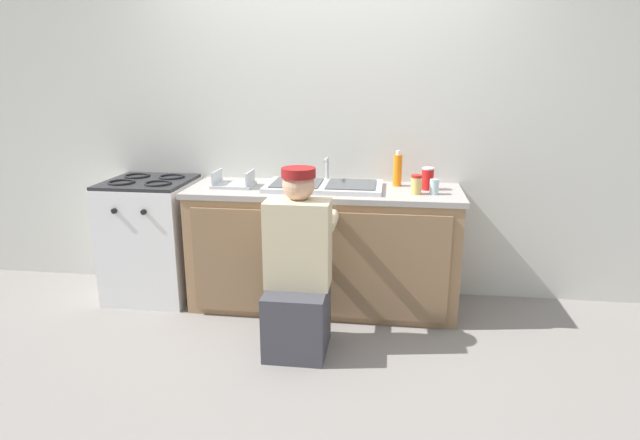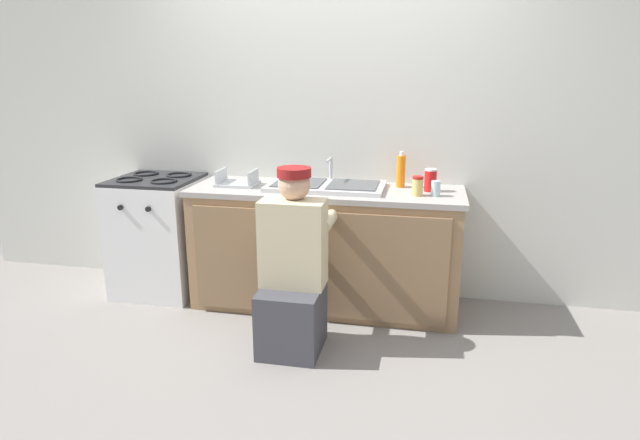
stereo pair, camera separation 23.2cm
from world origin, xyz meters
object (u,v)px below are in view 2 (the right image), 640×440
at_px(soda_cup_red, 430,180).
at_px(water_glass, 436,188).
at_px(soap_bottle_orange, 401,171).
at_px(stove_range, 159,235).
at_px(plumber_person, 293,276).
at_px(sink_double_basin, 326,186).
at_px(condiment_jar, 418,186).
at_px(dish_rack_tray, 237,182).

xyz_separation_m(soda_cup_red, water_glass, (0.04, -0.14, -0.03)).
bearing_deg(soda_cup_red, soap_bottle_orange, 155.07).
relative_size(stove_range, plumber_person, 0.81).
xyz_separation_m(plumber_person, water_glass, (0.81, 0.58, 0.45)).
xyz_separation_m(sink_double_basin, plumber_person, (-0.07, -0.66, -0.42)).
relative_size(stove_range, water_glass, 8.94).
height_order(plumber_person, water_glass, plumber_person).
xyz_separation_m(condiment_jar, soda_cup_red, (0.08, 0.15, 0.01)).
relative_size(plumber_person, soda_cup_red, 7.26).
bearing_deg(condiment_jar, soap_bottle_orange, 116.54).
relative_size(dish_rack_tray, water_glass, 2.80).
relative_size(stove_range, soda_cup_red, 5.88).
bearing_deg(soap_bottle_orange, dish_rack_tray, -171.31).
distance_m(dish_rack_tray, soda_cup_red, 1.34).
distance_m(soap_bottle_orange, dish_rack_tray, 1.15).
bearing_deg(plumber_person, stove_range, 151.46).
relative_size(soap_bottle_orange, dish_rack_tray, 0.89).
relative_size(stove_range, dish_rack_tray, 3.19).
distance_m(sink_double_basin, stove_range, 1.35).
distance_m(plumber_person, water_glass, 1.09).
relative_size(dish_rack_tray, condiment_jar, 2.19).
distance_m(stove_range, soap_bottle_orange, 1.87).
xyz_separation_m(plumber_person, soda_cup_red, (0.77, 0.72, 0.47)).
relative_size(soda_cup_red, water_glass, 1.52).
height_order(stove_range, soda_cup_red, soda_cup_red).
height_order(stove_range, dish_rack_tray, dish_rack_tray).
xyz_separation_m(plumber_person, condiment_jar, (0.69, 0.57, 0.46)).
xyz_separation_m(soap_bottle_orange, water_glass, (0.24, -0.24, -0.06)).
relative_size(plumber_person, dish_rack_tray, 3.94).
height_order(soap_bottle_orange, dish_rack_tray, soap_bottle_orange).
height_order(sink_double_basin, plumber_person, plumber_person).
distance_m(stove_range, condiment_jar, 1.97).
height_order(condiment_jar, soda_cup_red, soda_cup_red).
bearing_deg(stove_range, condiment_jar, -2.82).
xyz_separation_m(sink_double_basin, soda_cup_red, (0.70, 0.06, 0.06)).
distance_m(sink_double_basin, soda_cup_red, 0.71).
bearing_deg(water_glass, soda_cup_red, 104.09).
bearing_deg(water_glass, stove_range, 177.62).
bearing_deg(condiment_jar, dish_rack_tray, 176.72).
bearing_deg(soap_bottle_orange, water_glass, -44.71).
height_order(plumber_person, condiment_jar, plumber_person).
height_order(dish_rack_tray, soda_cup_red, soda_cup_red).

